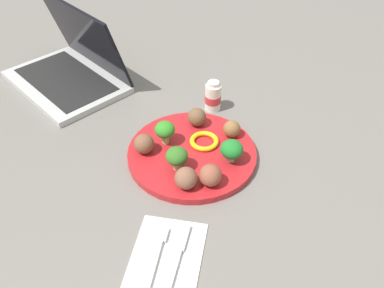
# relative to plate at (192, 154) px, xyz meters

# --- Properties ---
(ground_plane) EXTENTS (4.00, 4.00, 0.00)m
(ground_plane) POSITION_rel_plate_xyz_m (0.00, 0.00, -0.01)
(ground_plane) COLOR slate
(plate) EXTENTS (0.28, 0.28, 0.02)m
(plate) POSITION_rel_plate_xyz_m (0.00, 0.00, 0.00)
(plate) COLOR red
(plate) RESTS_ON ground_plane
(broccoli_floret_back_right) EXTENTS (0.05, 0.05, 0.05)m
(broccoli_floret_back_right) POSITION_rel_plate_xyz_m (-0.01, -0.09, 0.04)
(broccoli_floret_back_right) COLOR #90B97E
(broccoli_floret_back_right) RESTS_ON plate
(broccoli_floret_front_left) EXTENTS (0.05, 0.05, 0.05)m
(broccoli_floret_front_left) POSITION_rel_plate_xyz_m (-0.06, 0.01, 0.04)
(broccoli_floret_front_left) COLOR #92C577
(broccoli_floret_front_left) RESTS_ON plate
(broccoli_floret_near_rim) EXTENTS (0.04, 0.04, 0.05)m
(broccoli_floret_near_rim) POSITION_rel_plate_xyz_m (0.01, 0.06, 0.04)
(broccoli_floret_near_rim) COLOR #95BF6A
(broccoli_floret_near_rim) RESTS_ON plate
(meatball_front_left) EXTENTS (0.04, 0.04, 0.04)m
(meatball_front_left) POSITION_rel_plate_xyz_m (0.09, 0.02, 0.03)
(meatball_front_left) COLOR brown
(meatball_front_left) RESTS_ON plate
(meatball_mid_left) EXTENTS (0.04, 0.04, 0.04)m
(meatball_mid_left) POSITION_rel_plate_xyz_m (-0.03, 0.10, 0.03)
(meatball_mid_left) COLOR brown
(meatball_mid_left) RESTS_ON plate
(meatball_center) EXTENTS (0.04, 0.04, 0.04)m
(meatball_center) POSITION_rel_plate_xyz_m (-0.10, -0.02, 0.03)
(meatball_center) COLOR brown
(meatball_center) RESTS_ON plate
(meatball_front_right) EXTENTS (0.05, 0.05, 0.05)m
(meatball_front_right) POSITION_rel_plate_xyz_m (-0.08, -0.06, 0.03)
(meatball_front_right) COLOR brown
(meatball_front_right) RESTS_ON plate
(meatball_near_rim) EXTENTS (0.04, 0.04, 0.04)m
(meatball_near_rim) POSITION_rel_plate_xyz_m (0.08, -0.07, 0.03)
(meatball_near_rim) COLOR brown
(meatball_near_rim) RESTS_ON plate
(pepper_ring_front_left) EXTENTS (0.07, 0.07, 0.01)m
(pepper_ring_front_left) POSITION_rel_plate_xyz_m (0.03, -0.02, 0.01)
(pepper_ring_front_left) COLOR yellow
(pepper_ring_front_left) RESTS_ON plate
(napkin) EXTENTS (0.18, 0.14, 0.01)m
(napkin) POSITION_rel_plate_xyz_m (-0.26, -0.03, -0.01)
(napkin) COLOR white
(napkin) RESTS_ON ground_plane
(fork) EXTENTS (0.12, 0.03, 0.01)m
(fork) POSITION_rel_plate_xyz_m (-0.26, -0.01, -0.00)
(fork) COLOR silver
(fork) RESTS_ON napkin
(knife) EXTENTS (0.15, 0.02, 0.01)m
(knife) POSITION_rel_plate_xyz_m (-0.25, -0.05, -0.00)
(knife) COLOR silver
(knife) RESTS_ON napkin
(yogurt_bottle) EXTENTS (0.04, 0.04, 0.08)m
(yogurt_bottle) POSITION_rel_plate_xyz_m (0.18, -0.00, 0.03)
(yogurt_bottle) COLOR white
(yogurt_bottle) RESTS_ON ground_plane
(laptop) EXTENTS (0.35, 0.39, 0.21)m
(laptop) POSITION_rel_plate_xyz_m (0.20, 0.40, 0.03)
(laptop) COLOR #B3B3B3
(laptop) RESTS_ON ground_plane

